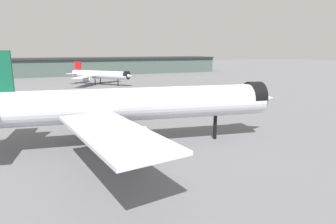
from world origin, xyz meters
TOP-DOWN VIEW (x-y plane):
  - ground at (0.00, 0.00)m, footprint 900.00×900.00m
  - airliner_near_gate at (1.23, 2.72)m, footprint 61.74×56.10m
  - airliner_far_taxiway at (5.88, 104.90)m, footprint 32.84×31.76m
  - terminal_building at (-11.73, 174.19)m, footprint 233.67×46.61m
  - baggage_tug_wing at (31.70, 24.32)m, footprint 3.48×3.33m

SIDE VIEW (x-z plane):
  - ground at x=0.00m, z-range 0.00..0.00m
  - baggage_tug_wing at x=31.70m, z-range 0.05..1.90m
  - airliner_far_taxiway at x=5.88m, z-range -0.71..11.34m
  - terminal_building at x=-11.73m, z-range -3.39..16.29m
  - airliner_near_gate at x=1.23m, z-range -1.07..16.90m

